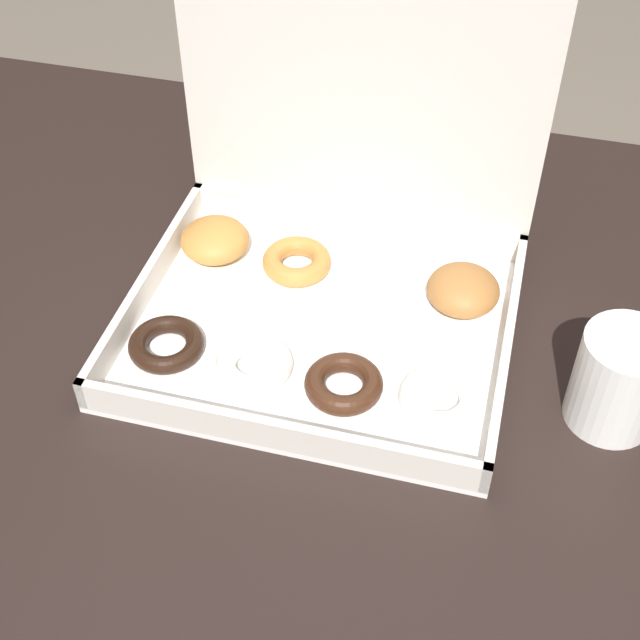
% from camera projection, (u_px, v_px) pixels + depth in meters
% --- Properties ---
extents(dining_table, '(1.16, 0.76, 0.76)m').
position_uv_depth(dining_table, '(348.00, 398.00, 0.93)').
color(dining_table, black).
rests_on(dining_table, ground_plane).
extents(donut_box, '(0.35, 0.30, 0.30)m').
position_uv_depth(donut_box, '(334.00, 249.00, 0.83)').
color(donut_box, white).
rests_on(donut_box, dining_table).
extents(coffee_mug, '(0.08, 0.08, 0.09)m').
position_uv_depth(coffee_mug, '(619.00, 379.00, 0.73)').
color(coffee_mug, white).
rests_on(coffee_mug, dining_table).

